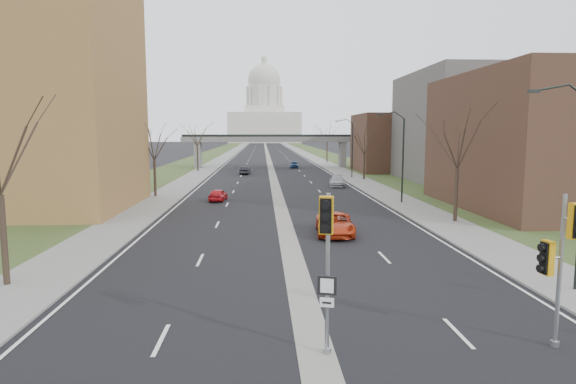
{
  "coord_description": "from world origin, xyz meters",
  "views": [
    {
      "loc": [
        -1.63,
        -13.33,
        6.81
      ],
      "look_at": [
        -0.45,
        8.64,
        4.08
      ],
      "focal_mm": 30.0,
      "sensor_mm": 36.0,
      "label": 1
    }
  ],
  "objects": [
    {
      "name": "ground",
      "position": [
        0.0,
        0.0,
        0.0
      ],
      "size": [
        700.0,
        700.0,
        0.0
      ],
      "primitive_type": "plane",
      "color": "black",
      "rests_on": "ground"
    },
    {
      "name": "road_surface",
      "position": [
        0.0,
        150.0,
        0.01
      ],
      "size": [
        20.0,
        600.0,
        0.01
      ],
      "primitive_type": "cube",
      "color": "black",
      "rests_on": "ground"
    },
    {
      "name": "median_strip",
      "position": [
        0.0,
        150.0,
        0.0
      ],
      "size": [
        1.2,
        600.0,
        0.02
      ],
      "primitive_type": "cube",
      "color": "gray",
      "rests_on": "ground"
    },
    {
      "name": "sidewalk_right",
      "position": [
        12.0,
        150.0,
        0.06
      ],
      "size": [
        4.0,
        600.0,
        0.12
      ],
      "primitive_type": "cube",
      "color": "gray",
      "rests_on": "ground"
    },
    {
      "name": "sidewalk_left",
      "position": [
        -12.0,
        150.0,
        0.06
      ],
      "size": [
        4.0,
        600.0,
        0.12
      ],
      "primitive_type": "cube",
      "color": "gray",
      "rests_on": "ground"
    },
    {
      "name": "grass_verge_right",
      "position": [
        18.0,
        150.0,
        0.05
      ],
      "size": [
        8.0,
        600.0,
        0.1
      ],
      "primitive_type": "cube",
      "color": "#2E3D1C",
      "rests_on": "ground"
    },
    {
      "name": "grass_verge_left",
      "position": [
        -18.0,
        150.0,
        0.05
      ],
      "size": [
        8.0,
        600.0,
        0.1
      ],
      "primitive_type": "cube",
      "color": "#2E3D1C",
      "rests_on": "ground"
    },
    {
      "name": "commercial_block_near",
      "position": [
        24.0,
        28.0,
        6.0
      ],
      "size": [
        16.0,
        20.0,
        12.0
      ],
      "primitive_type": "cube",
      "color": "#4C3223",
      "rests_on": "ground"
    },
    {
      "name": "commercial_block_mid",
      "position": [
        28.0,
        52.0,
        7.5
      ],
      "size": [
        18.0,
        22.0,
        15.0
      ],
      "primitive_type": "cube",
      "color": "#5F5C57",
      "rests_on": "ground"
    },
    {
      "name": "commercial_block_far",
      "position": [
        22.0,
        70.0,
        5.0
      ],
      "size": [
        14.0,
        14.0,
        10.0
      ],
      "primitive_type": "cube",
      "color": "#4C3223",
      "rests_on": "ground"
    },
    {
      "name": "pedestrian_bridge",
      "position": [
        0.0,
        80.0,
        4.84
      ],
      "size": [
        34.0,
        3.0,
        6.45
      ],
      "color": "slate",
      "rests_on": "ground"
    },
    {
      "name": "capitol",
      "position": [
        0.0,
        320.0,
        18.6
      ],
      "size": [
        48.0,
        42.0,
        55.75
      ],
      "color": "silver",
      "rests_on": "ground"
    },
    {
      "name": "streetlight_near",
      "position": [
        10.99,
        6.0,
        6.95
      ],
      "size": [
        2.61,
        0.2,
        8.7
      ],
      "color": "black",
      "rests_on": "sidewalk_right"
    },
    {
      "name": "streetlight_mid",
      "position": [
        10.99,
        32.0,
        6.95
      ],
      "size": [
        2.61,
        0.2,
        8.7
      ],
      "color": "black",
      "rests_on": "sidewalk_right"
    },
    {
      "name": "streetlight_far",
      "position": [
        10.99,
        58.0,
        6.95
      ],
      "size": [
        2.61,
        0.2,
        8.7
      ],
      "color": "black",
      "rests_on": "sidewalk_right"
    },
    {
      "name": "tree_left_b",
      "position": [
        -13.0,
        38.0,
        6.23
      ],
      "size": [
        6.75,
        6.75,
        8.81
      ],
      "color": "#382B21",
      "rests_on": "sidewalk_left"
    },
    {
      "name": "tree_left_c",
      "position": [
        -13.0,
        72.0,
        7.04
      ],
      "size": [
        7.65,
        7.65,
        9.99
      ],
      "color": "#382B21",
      "rests_on": "sidewalk_left"
    },
    {
      "name": "tree_right_a",
      "position": [
        13.0,
        22.0,
        6.64
      ],
      "size": [
        7.2,
        7.2,
        9.4
      ],
      "color": "#382B21",
      "rests_on": "sidewalk_right"
    },
    {
      "name": "tree_right_b",
      "position": [
        13.0,
        55.0,
        5.82
      ],
      "size": [
        6.3,
        6.3,
        8.22
      ],
      "color": "#382B21",
      "rests_on": "sidewalk_right"
    },
    {
      "name": "tree_right_c",
      "position": [
        13.0,
        95.0,
        7.04
      ],
      "size": [
        7.65,
        7.65,
        9.99
      ],
      "color": "#382B21",
      "rests_on": "sidewalk_right"
    },
    {
      "name": "signal_pole_median",
      "position": [
        0.26,
        0.48,
        3.49
      ],
      "size": [
        0.65,
        0.84,
        5.02
      ],
      "rotation": [
        0.0,
        0.0,
        -0.25
      ],
      "color": "gray",
      "rests_on": "ground"
    },
    {
      "name": "signal_pole_right",
      "position": [
        7.53,
        0.66,
        3.23
      ],
      "size": [
        0.97,
        0.84,
        4.93
      ],
      "rotation": [
        0.0,
        0.0,
        0.14
      ],
      "color": "gray",
      "rests_on": "ground"
    },
    {
      "name": "car_left_near",
      "position": [
        -6.09,
        34.77,
        0.61
      ],
      "size": [
        1.84,
        3.74,
        1.23
      ],
      "primitive_type": "imported",
      "rotation": [
        0.0,
        0.0,
        3.03
      ],
      "color": "red",
      "rests_on": "ground"
    },
    {
      "name": "car_left_far",
      "position": [
        -4.47,
        65.61,
        0.64
      ],
      "size": [
        1.7,
        3.99,
        1.28
      ],
      "primitive_type": "imported",
      "rotation": [
        0.0,
        0.0,
        3.05
      ],
      "color": "black",
      "rests_on": "ground"
    },
    {
      "name": "car_right_near",
      "position": [
        3.21,
        18.22,
        0.73
      ],
      "size": [
        2.8,
        5.4,
        1.45
      ],
      "primitive_type": "imported",
      "rotation": [
        0.0,
        0.0,
        -0.08
      ],
      "color": "#BB3314",
      "rests_on": "ground"
    },
    {
      "name": "car_right_mid",
      "position": [
        7.86,
        47.09,
        0.68
      ],
      "size": [
        2.49,
        4.9,
        1.36
      ],
      "primitive_type": "imported",
      "rotation": [
        0.0,
        0.0,
        -0.13
      ],
      "color": "#98999F",
      "rests_on": "ground"
    },
    {
      "name": "car_right_far",
      "position": [
        4.54,
        79.44,
        0.65
      ],
      "size": [
        1.93,
        3.96,
        1.3
      ],
      "primitive_type": "imported",
      "rotation": [
        0.0,
        0.0,
        -0.11
      ],
      "color": "navy",
      "rests_on": "ground"
    }
  ]
}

